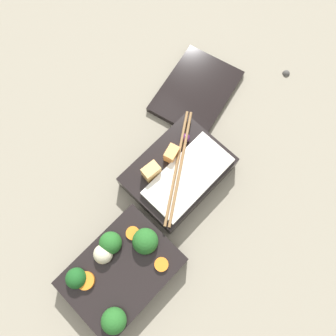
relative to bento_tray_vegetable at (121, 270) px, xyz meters
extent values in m
plane|color=gray|center=(0.10, 0.03, -0.03)|extent=(3.00, 3.00, 0.00)
cube|color=black|center=(0.00, 0.00, -0.01)|extent=(0.18, 0.13, 0.04)
sphere|color=#19511E|center=(-0.06, 0.04, 0.02)|extent=(0.03, 0.03, 0.03)
sphere|color=#236023|center=(-0.06, -0.05, 0.02)|extent=(0.04, 0.04, 0.04)
sphere|color=#236023|center=(0.06, 0.00, 0.03)|extent=(0.04, 0.04, 0.04)
sphere|color=#236023|center=(0.02, 0.04, 0.02)|extent=(0.04, 0.04, 0.04)
cylinder|color=orange|center=(0.05, -0.04, 0.02)|extent=(0.03, 0.03, 0.01)
cylinder|color=orange|center=(-0.05, 0.03, 0.02)|extent=(0.04, 0.04, 0.01)
cylinder|color=orange|center=(0.05, 0.03, 0.02)|extent=(0.02, 0.02, 0.01)
sphere|color=beige|center=(0.00, 0.04, 0.02)|extent=(0.03, 0.03, 0.03)
cube|color=black|center=(0.19, 0.05, -0.01)|extent=(0.18, 0.13, 0.04)
cube|color=white|center=(0.19, 0.02, 0.02)|extent=(0.16, 0.08, 0.01)
cube|color=#EAB266|center=(0.15, 0.08, 0.03)|extent=(0.03, 0.02, 0.03)
cube|color=#F4A356|center=(0.20, 0.07, 0.03)|extent=(0.03, 0.03, 0.03)
sphere|color=#4C1E4C|center=(0.24, 0.08, 0.02)|extent=(0.02, 0.02, 0.02)
cylinder|color=olive|center=(0.19, 0.05, 0.03)|extent=(0.18, 0.12, 0.01)
cylinder|color=olive|center=(0.19, 0.05, 0.03)|extent=(0.18, 0.12, 0.01)
cube|color=black|center=(0.34, 0.14, -0.02)|extent=(0.20, 0.16, 0.01)
sphere|color=#474442|center=(0.51, 0.04, -0.02)|extent=(0.02, 0.02, 0.02)
camera|label=1|loc=(0.05, -0.06, 0.56)|focal=35.00mm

